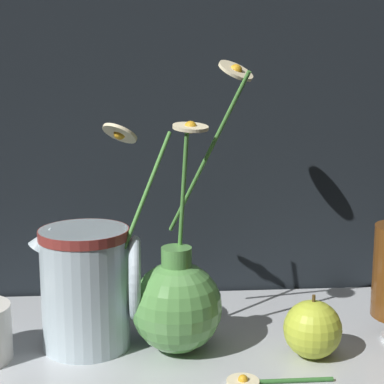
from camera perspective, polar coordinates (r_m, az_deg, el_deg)
name	(u,v)px	position (r m, az deg, el deg)	size (l,w,h in m)	color
ground_plane	(199,346)	(0.84, 0.63, -13.54)	(6.00, 6.00, 0.00)	black
shelf	(199,342)	(0.84, 0.63, -13.17)	(0.71, 0.34, 0.01)	#B2B7BC
vase_with_flowers	(177,299)	(0.78, -1.34, -9.51)	(0.21, 0.17, 0.35)	#59994C
ceramic_pitcher	(89,283)	(0.80, -9.17, -8.00)	(0.13, 0.11, 0.16)	silver
orange_fruit	(313,329)	(0.79, 10.67, -11.89)	(0.07, 0.07, 0.08)	#B7C638
loose_daisy	(256,381)	(0.73, 5.68, -16.40)	(0.12, 0.04, 0.01)	#336B2D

